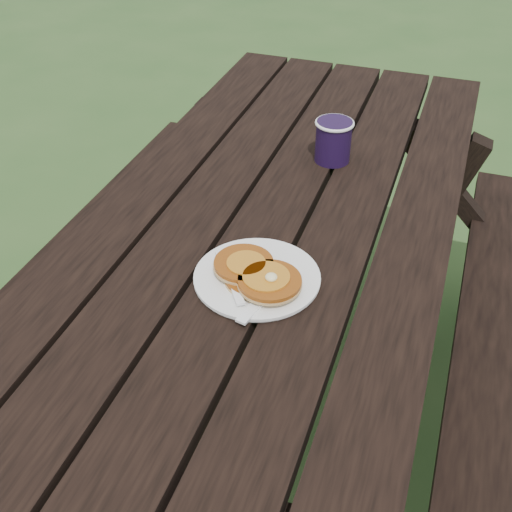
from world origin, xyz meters
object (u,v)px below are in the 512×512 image
(picnic_table, at_px, (267,346))
(plate, at_px, (257,278))
(pancake_stack, at_px, (257,275))
(coffee_cup, at_px, (333,139))

(picnic_table, bearing_deg, plate, -78.05)
(picnic_table, xyz_separation_m, plate, (0.04, -0.20, 0.39))
(picnic_table, height_order, plate, plate)
(plate, distance_m, pancake_stack, 0.02)
(plate, xyz_separation_m, coffee_cup, (0.02, 0.49, 0.05))
(plate, xyz_separation_m, pancake_stack, (0.00, -0.01, 0.02))
(picnic_table, relative_size, plate, 7.86)
(pancake_stack, distance_m, coffee_cup, 0.50)
(picnic_table, xyz_separation_m, coffee_cup, (0.06, 0.29, 0.44))
(plate, bearing_deg, pancake_stack, -70.33)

